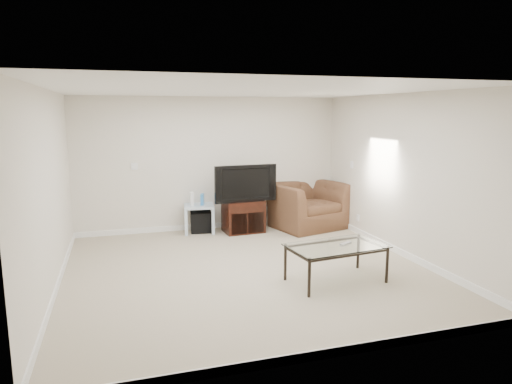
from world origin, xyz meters
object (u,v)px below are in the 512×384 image
object	(u,v)px
tv_stand	(243,216)
recliner	(307,198)
side_table	(199,218)
coffee_table	(336,263)
subwoofer	(201,222)
television	(244,183)

from	to	relation	value
tv_stand	recliner	bearing A→B (deg)	-3.50
side_table	coffee_table	world-z (taller)	side_table
subwoofer	television	bearing A→B (deg)	-20.08
tv_stand	subwoofer	size ratio (longest dim) A/B	1.89
television	side_table	size ratio (longest dim) A/B	2.01
television	recliner	world-z (taller)	television
recliner	coffee_table	size ratio (longest dim) A/B	1.05
recliner	subwoofer	bearing A→B (deg)	158.42
recliner	tv_stand	bearing A→B (deg)	165.36
coffee_table	recliner	bearing A→B (deg)	74.47
recliner	coffee_table	world-z (taller)	recliner
tv_stand	recliner	world-z (taller)	recliner
tv_stand	side_table	bearing A→B (deg)	160.30
television	recliner	bearing A→B (deg)	-2.97
television	subwoofer	bearing A→B (deg)	155.61
side_table	recliner	xyz separation A→B (m)	(2.07, -0.23, 0.32)
side_table	coffee_table	size ratio (longest dim) A/B	0.43
coffee_table	television	bearing A→B (deg)	99.98
television	subwoofer	xyz separation A→B (m)	(-0.76, 0.28, -0.75)
side_table	subwoofer	bearing A→B (deg)	26.00
television	recliner	xyz separation A→B (m)	(1.27, 0.03, -0.36)
side_table	coffee_table	xyz separation A→B (m)	(1.28, -3.05, -0.01)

